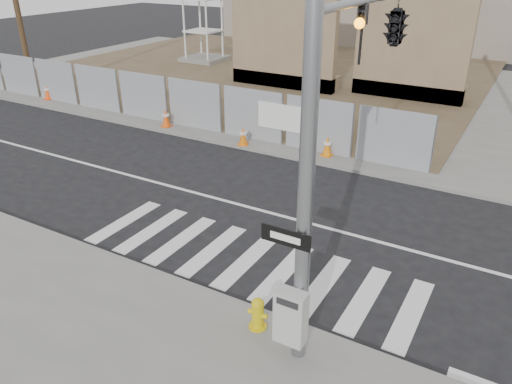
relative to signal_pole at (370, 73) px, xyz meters
The scene contains 11 objects.
ground 5.77m from the signal_pole, 140.66° to the left, with size 100.00×100.00×0.00m, color black.
sidewalk_far 16.91m from the signal_pole, 98.84° to the left, with size 50.00×20.00×0.12m, color slate.
signal_pole is the anchor object (origin of this frame).
chain_link_fence 14.80m from the signal_pole, 150.58° to the left, with size 24.60×0.04×2.00m, color gray.
concrete_wall_left 17.92m from the signal_pole, 122.11° to the left, with size 6.00×1.30×8.00m.
concrete_wall_right 16.46m from the signal_pole, 100.52° to the left, with size 5.50×1.30×8.00m.
fire_hydrant 5.09m from the signal_pole, 111.78° to the right, with size 0.43×0.42×0.69m.
traffic_cone_a 20.42m from the signal_pole, 159.33° to the left, with size 0.45×0.45×0.79m.
traffic_cone_b 13.24m from the signal_pole, 148.44° to the left, with size 0.41×0.41×0.77m.
traffic_cone_c 10.11m from the signal_pole, 136.75° to the left, with size 0.49×0.49×0.73m.
traffic_cone_d 8.75m from the signal_pole, 116.58° to the left, with size 0.42×0.42×0.75m.
Camera 1 is at (5.34, -11.30, 6.83)m, focal length 35.00 mm.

